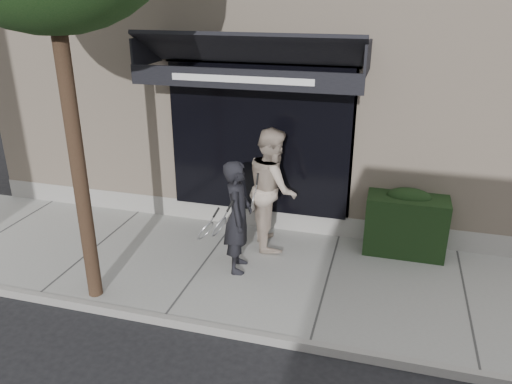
% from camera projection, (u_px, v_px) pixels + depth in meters
% --- Properties ---
extents(ground, '(80.00, 80.00, 0.00)m').
position_uv_depth(ground, '(327.00, 286.00, 7.68)').
color(ground, black).
rests_on(ground, ground).
extents(sidewalk, '(20.00, 3.00, 0.12)m').
position_uv_depth(sidewalk, '(327.00, 283.00, 7.66)').
color(sidewalk, gray).
rests_on(sidewalk, ground).
extents(curb, '(20.00, 0.10, 0.14)m').
position_uv_depth(curb, '(309.00, 346.00, 6.27)').
color(curb, gray).
rests_on(curb, ground).
extents(building_facade, '(14.30, 8.04, 5.64)m').
position_uv_depth(building_facade, '(365.00, 63.00, 11.09)').
color(building_facade, beige).
rests_on(building_facade, ground).
extents(hedge, '(1.30, 0.70, 1.14)m').
position_uv_depth(hedge, '(406.00, 222.00, 8.28)').
color(hedge, black).
rests_on(hedge, sidewalk).
extents(pedestrian_front, '(0.83, 0.86, 1.79)m').
position_uv_depth(pedestrian_front, '(238.00, 217.00, 7.61)').
color(pedestrian_front, black).
rests_on(pedestrian_front, sidewalk).
extents(pedestrian_back, '(1.10, 1.22, 2.07)m').
position_uv_depth(pedestrian_back, '(272.00, 188.00, 8.36)').
color(pedestrian_back, '#BBA796').
rests_on(pedestrian_back, sidewalk).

